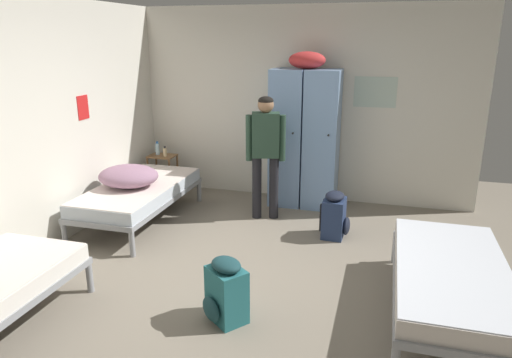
{
  "coord_description": "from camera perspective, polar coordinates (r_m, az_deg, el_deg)",
  "views": [
    {
      "loc": [
        1.17,
        -3.83,
        2.24
      ],
      "look_at": [
        0.0,
        0.26,
        0.95
      ],
      "focal_mm": 32.79,
      "sensor_mm": 36.0,
      "label": 1
    }
  ],
  "objects": [
    {
      "name": "ground_plane",
      "position": [
        4.59,
        -0.91,
        -12.34
      ],
      "size": [
        8.28,
        8.28,
        0.0
      ],
      "primitive_type": "plane",
      "color": "gray"
    },
    {
      "name": "bedding_heap",
      "position": [
        5.92,
        -15.29,
        0.35
      ],
      "size": [
        0.74,
        0.65,
        0.26
      ],
      "color": "gray",
      "rests_on": "bed_left_rear"
    },
    {
      "name": "backpack_navy",
      "position": [
        5.51,
        9.59,
        -4.43
      ],
      "size": [
        0.35,
        0.33,
        0.55
      ],
      "color": "navy",
      "rests_on": "ground_plane"
    },
    {
      "name": "room_backdrop",
      "position": [
        5.69,
        -9.17,
        7.5
      ],
      "size": [
        4.74,
        5.23,
        2.67
      ],
      "color": "silver",
      "rests_on": "ground_plane"
    },
    {
      "name": "backpack_teal",
      "position": [
        3.92,
        -3.73,
        -13.56
      ],
      "size": [
        0.41,
        0.42,
        0.55
      ],
      "color": "#23666B",
      "rests_on": "ground_plane"
    },
    {
      "name": "lotion_bottle",
      "position": [
        6.97,
        -11.05,
        3.28
      ],
      "size": [
        0.05,
        0.05,
        0.15
      ],
      "color": "beige",
      "rests_on": "shelf_unit"
    },
    {
      "name": "locker_bank",
      "position": [
        6.36,
        5.96,
        5.27
      ],
      "size": [
        0.9,
        0.55,
        2.07
      ],
      "color": "#7A9ECC",
      "rests_on": "ground_plane"
    },
    {
      "name": "water_bottle",
      "position": [
        7.09,
        -11.93,
        3.64
      ],
      "size": [
        0.06,
        0.06,
        0.2
      ],
      "color": "#B2DBEA",
      "rests_on": "shelf_unit"
    },
    {
      "name": "person_traveler",
      "position": [
        5.82,
        1.18,
        3.99
      ],
      "size": [
        0.48,
        0.28,
        1.56
      ],
      "color": "black",
      "rests_on": "ground_plane"
    },
    {
      "name": "bed_left_rear",
      "position": [
        6.02,
        -14.1,
        -1.64
      ],
      "size": [
        0.9,
        1.9,
        0.49
      ],
      "color": "gray",
      "rests_on": "ground_plane"
    },
    {
      "name": "bed_right",
      "position": [
        4.19,
        22.7,
        -10.9
      ],
      "size": [
        0.9,
        1.9,
        0.49
      ],
      "color": "gray",
      "rests_on": "ground_plane"
    },
    {
      "name": "shelf_unit",
      "position": [
        7.11,
        -11.28,
        1.1
      ],
      "size": [
        0.38,
        0.3,
        0.57
      ],
      "color": "brown",
      "rests_on": "ground_plane"
    }
  ]
}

